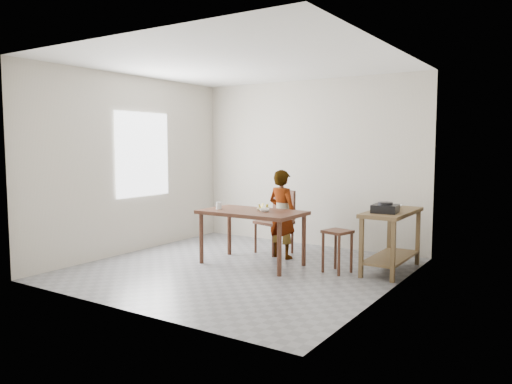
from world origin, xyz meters
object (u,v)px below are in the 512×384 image
Objects in this scene: prep_counter at (391,241)px; child at (282,214)px; dining_chair at (274,222)px; dining_table at (252,238)px; stool at (337,251)px.

prep_counter is 0.93× the size of child.
child is at bearing -22.16° from dining_chair.
child is at bearing -175.63° from prep_counter.
child is at bearing 76.21° from dining_table.
child is (-1.58, -0.12, 0.25)m from prep_counter.
prep_counter reaches higher than stool.
dining_chair reaches higher than stool.
stool is (1.29, -0.55, -0.20)m from dining_chair.
dining_chair reaches higher than dining_table.
stool is at bearing 171.54° from child.
child reaches higher than dining_table.
dining_table reaches higher than stool.
dining_table is at bearing 86.24° from child.
dining_table is 1.08× the size of child.
dining_table is 2.52× the size of stool.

